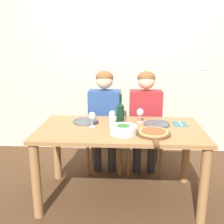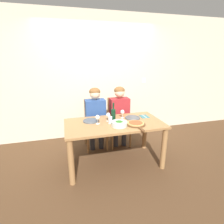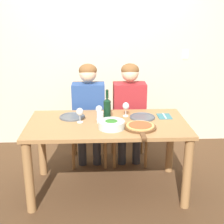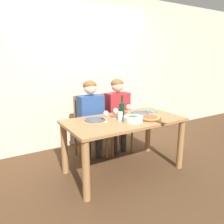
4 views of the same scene
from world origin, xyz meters
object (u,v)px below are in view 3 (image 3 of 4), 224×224
Objects in this scene: person_woman at (89,105)px; fork_on_napkin at (164,116)px; wine_glass_centre at (99,110)px; wine_glass_right at (126,107)px; wine_bottle at (107,109)px; chair_left at (89,120)px; pizza_on_board at (140,127)px; water_tumbler at (100,118)px; dinner_plate_right at (142,117)px; person_man at (130,105)px; wine_glass_left at (80,112)px; broccoli_bowl at (111,124)px; dinner_plate_left at (72,117)px; chair_right at (128,119)px.

person_woman is 0.93m from fork_on_napkin.
wine_glass_right is at bearing 19.24° from wine_glass_centre.
wine_bottle reaches higher than wine_glass_centre.
chair_left is 1.02m from fork_on_napkin.
water_tumbler is at bearing 156.41° from pizza_on_board.
pizza_on_board reaches higher than dinner_plate_right.
pizza_on_board is at bearing -34.28° from wine_glass_centre.
water_tumbler reaches higher than fork_on_napkin.
wine_glass_centre is at bearing 95.20° from water_tumbler.
wine_bottle reaches higher than pizza_on_board.
person_man is 0.82m from wine_glass_left.
broccoli_bowl is at bearing -115.76° from wine_glass_right.
broccoli_bowl is 0.52m from dinner_plate_left.
wine_glass_left and wine_glass_right have the same top height.
fork_on_napkin is at bearing -29.53° from person_woman.
chair_left is 3.73× the size of dinner_plate_left.
dinner_plate_right is 2.28× the size of water_tumbler.
person_man is 4.69× the size of dinner_plate_left.
broccoli_bowl is at bearing -81.67° from wine_bottle.
wine_bottle is (-0.28, -0.55, 0.13)m from person_man.
person_woman is at bearing 110.35° from wine_bottle.
chair_left is 0.86m from dinner_plate_right.
water_tumbler reaches higher than dinner_plate_left.
broccoli_bowl reaches higher than pizza_on_board.
wine_bottle is 0.72× the size of pizza_on_board.
wine_glass_centre is at bearing -76.93° from person_woman.
person_man reaches higher than wine_bottle.
chair_right is at bearing 81.08° from wine_glass_right.
chair_left is at bearing 180.00° from chair_right.
person_woman is at bearing -166.62° from chair_right.
chair_left is 2.20× the size of pizza_on_board.
chair_right reaches higher than fork_on_napkin.
person_man reaches higher than chair_left.
person_woman reaches higher than dinner_plate_right.
wine_glass_right is 0.84× the size of fork_on_napkin.
dinner_plate_right is at bearing -173.87° from fork_on_napkin.
wine_glass_centre is (-0.37, -0.52, 0.11)m from person_man.
chair_right is 5.48× the size of fork_on_napkin.
chair_right reaches higher than wine_glass_right.
person_woman reaches higher than water_tumbler.
wine_glass_left is (-0.58, 0.19, 0.09)m from pizza_on_board.
chair_right is 0.70m from fork_on_napkin.
wine_glass_centre is (0.28, -0.08, 0.10)m from dinner_plate_left.
chair_right is at bearing 98.01° from dinner_plate_right.
broccoli_bowl is 1.67× the size of wine_glass_left.
pizza_on_board is at bearing -3.72° from broccoli_bowl.
wine_glass_right is 0.34m from water_tumbler.
wine_glass_centre is (0.19, 0.07, 0.00)m from wine_glass_left.
wine_glass_right is (0.40, -0.54, 0.33)m from chair_left.
wine_glass_left reaches higher than dinner_plate_right.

